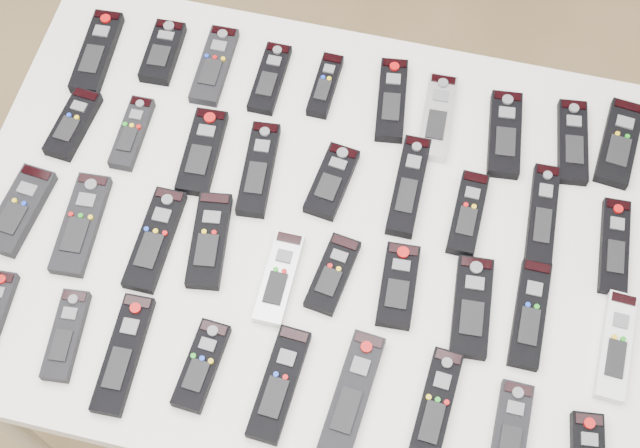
% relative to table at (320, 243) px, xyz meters
% --- Properties ---
extents(ground, '(4.00, 4.00, 0.00)m').
position_rel_table_xyz_m(ground, '(-0.03, -0.05, -0.72)').
color(ground, olive).
rests_on(ground, ground).
extents(table, '(1.25, 0.88, 0.78)m').
position_rel_table_xyz_m(table, '(0.00, 0.00, 0.00)').
color(table, white).
rests_on(table, ground).
extents(remote_0, '(0.07, 0.19, 0.02)m').
position_rel_table_xyz_m(remote_0, '(-0.51, 0.27, 0.07)').
color(remote_0, black).
rests_on(remote_0, table).
extents(remote_1, '(0.06, 0.14, 0.02)m').
position_rel_table_xyz_m(remote_1, '(-0.38, 0.30, 0.07)').
color(remote_1, black).
rests_on(remote_1, table).
extents(remote_2, '(0.06, 0.18, 0.02)m').
position_rel_table_xyz_m(remote_2, '(-0.28, 0.29, 0.07)').
color(remote_2, black).
rests_on(remote_2, table).
extents(remote_3, '(0.05, 0.16, 0.02)m').
position_rel_table_xyz_m(remote_3, '(-0.17, 0.29, 0.07)').
color(remote_3, black).
rests_on(remote_3, table).
extents(remote_4, '(0.04, 0.14, 0.02)m').
position_rel_table_xyz_m(remote_4, '(-0.06, 0.29, 0.07)').
color(remote_4, black).
rests_on(remote_4, table).
extents(remote_5, '(0.07, 0.18, 0.02)m').
position_rel_table_xyz_m(remote_5, '(0.07, 0.29, 0.07)').
color(remote_5, black).
rests_on(remote_5, table).
extents(remote_6, '(0.06, 0.18, 0.02)m').
position_rel_table_xyz_m(remote_6, '(0.16, 0.27, 0.07)').
color(remote_6, '#B7B7BC').
rests_on(remote_6, table).
extents(remote_7, '(0.07, 0.18, 0.02)m').
position_rel_table_xyz_m(remote_7, '(0.29, 0.26, 0.07)').
color(remote_7, black).
rests_on(remote_7, table).
extents(remote_8, '(0.07, 0.18, 0.02)m').
position_rel_table_xyz_m(remote_8, '(0.41, 0.28, 0.07)').
color(remote_8, black).
rests_on(remote_8, table).
extents(remote_9, '(0.08, 0.19, 0.02)m').
position_rel_table_xyz_m(remote_9, '(0.49, 0.29, 0.07)').
color(remote_9, black).
rests_on(remote_9, table).
extents(remote_10, '(0.07, 0.15, 0.02)m').
position_rel_table_xyz_m(remote_10, '(-0.49, 0.10, 0.07)').
color(remote_10, black).
rests_on(remote_10, table).
extents(remote_11, '(0.05, 0.15, 0.02)m').
position_rel_table_xyz_m(remote_11, '(-0.38, 0.11, 0.07)').
color(remote_11, black).
rests_on(remote_11, table).
extents(remote_12, '(0.07, 0.18, 0.02)m').
position_rel_table_xyz_m(remote_12, '(-0.24, 0.10, 0.07)').
color(remote_12, black).
rests_on(remote_12, table).
extents(remote_13, '(0.07, 0.19, 0.02)m').
position_rel_table_xyz_m(remote_13, '(-0.13, 0.09, 0.07)').
color(remote_13, black).
rests_on(remote_13, table).
extents(remote_14, '(0.07, 0.15, 0.02)m').
position_rel_table_xyz_m(remote_14, '(0.00, 0.09, 0.07)').
color(remote_14, black).
rests_on(remote_14, table).
extents(remote_15, '(0.05, 0.20, 0.02)m').
position_rel_table_xyz_m(remote_15, '(0.14, 0.11, 0.07)').
color(remote_15, black).
rests_on(remote_15, table).
extents(remote_16, '(0.05, 0.16, 0.02)m').
position_rel_table_xyz_m(remote_16, '(0.25, 0.08, 0.07)').
color(remote_16, black).
rests_on(remote_16, table).
extents(remote_17, '(0.05, 0.20, 0.02)m').
position_rel_table_xyz_m(remote_17, '(0.37, 0.11, 0.07)').
color(remote_17, black).
rests_on(remote_17, table).
extents(remote_18, '(0.05, 0.18, 0.02)m').
position_rel_table_xyz_m(remote_18, '(0.50, 0.08, 0.07)').
color(remote_18, black).
rests_on(remote_18, table).
extents(remote_19, '(0.08, 0.17, 0.02)m').
position_rel_table_xyz_m(remote_19, '(-0.52, -0.09, 0.07)').
color(remote_19, black).
rests_on(remote_19, table).
extents(remote_20, '(0.07, 0.20, 0.02)m').
position_rel_table_xyz_m(remote_20, '(-0.41, -0.09, 0.07)').
color(remote_20, black).
rests_on(remote_20, table).
extents(remote_21, '(0.06, 0.19, 0.02)m').
position_rel_table_xyz_m(remote_21, '(-0.27, -0.09, 0.07)').
color(remote_21, black).
rests_on(remote_21, table).
extents(remote_22, '(0.08, 0.18, 0.02)m').
position_rel_table_xyz_m(remote_22, '(-0.18, -0.07, 0.07)').
color(remote_22, black).
rests_on(remote_22, table).
extents(remote_23, '(0.05, 0.17, 0.02)m').
position_rel_table_xyz_m(remote_23, '(-0.05, -0.11, 0.07)').
color(remote_23, '#B7B7BC').
rests_on(remote_23, table).
extents(remote_24, '(0.07, 0.15, 0.02)m').
position_rel_table_xyz_m(remote_24, '(0.04, -0.08, 0.07)').
color(remote_24, black).
rests_on(remote_24, table).
extents(remote_25, '(0.07, 0.15, 0.02)m').
position_rel_table_xyz_m(remote_25, '(0.15, -0.08, 0.07)').
color(remote_25, black).
rests_on(remote_25, table).
extents(remote_26, '(0.07, 0.18, 0.02)m').
position_rel_table_xyz_m(remote_26, '(0.28, -0.09, 0.07)').
color(remote_26, black).
rests_on(remote_26, table).
extents(remote_27, '(0.05, 0.19, 0.02)m').
position_rel_table_xyz_m(remote_27, '(0.38, -0.08, 0.07)').
color(remote_27, black).
rests_on(remote_27, table).
extents(remote_28, '(0.05, 0.19, 0.02)m').
position_rel_table_xyz_m(remote_28, '(0.52, -0.10, 0.07)').
color(remote_28, silver).
rests_on(remote_28, table).
extents(remote_30, '(0.06, 0.16, 0.02)m').
position_rel_table_xyz_m(remote_30, '(-0.36, -0.29, 0.07)').
color(remote_30, black).
rests_on(remote_30, table).
extents(remote_31, '(0.06, 0.20, 0.02)m').
position_rel_table_xyz_m(remote_31, '(-0.26, -0.30, 0.07)').
color(remote_31, black).
rests_on(remote_31, table).
extents(remote_32, '(0.06, 0.15, 0.02)m').
position_rel_table_xyz_m(remote_32, '(-0.13, -0.29, 0.07)').
color(remote_32, black).
rests_on(remote_32, table).
extents(remote_33, '(0.06, 0.19, 0.02)m').
position_rel_table_xyz_m(remote_33, '(0.00, -0.29, 0.07)').
color(remote_33, black).
rests_on(remote_33, table).
extents(remote_34, '(0.07, 0.21, 0.02)m').
position_rel_table_xyz_m(remote_34, '(0.12, -0.28, 0.07)').
color(remote_34, black).
rests_on(remote_34, table).
extents(remote_35, '(0.06, 0.19, 0.02)m').
position_rel_table_xyz_m(remote_35, '(0.25, -0.27, 0.07)').
color(remote_35, black).
rests_on(remote_35, table).
extents(remote_36, '(0.05, 0.16, 0.02)m').
position_rel_table_xyz_m(remote_36, '(0.37, -0.28, 0.07)').
color(remote_36, black).
rests_on(remote_36, table).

